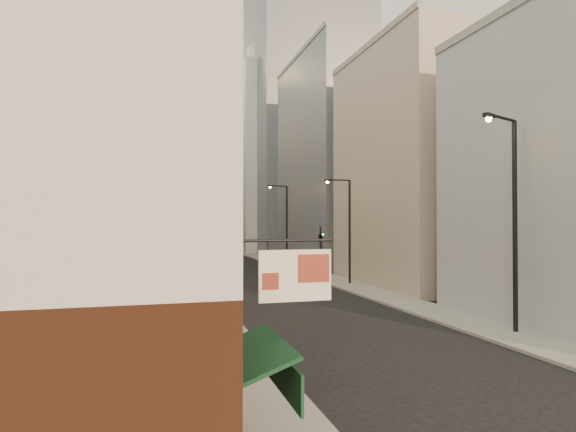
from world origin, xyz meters
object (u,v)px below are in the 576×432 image
object	(u,v)px
white_tower	(263,150)
streetlamp_far	(285,220)
streetlamp_near	(512,211)
streetlamp_mid	(347,225)
clock_tower	(195,162)
traffic_light_left	(184,242)
traffic_light_right	(320,237)

from	to	relation	value
white_tower	streetlamp_far	size ratio (longest dim) A/B	4.18
streetlamp_near	streetlamp_mid	bearing A→B (deg)	69.30
clock_tower	streetlamp_near	size ratio (longest dim) A/B	4.40
streetlamp_mid	traffic_light_left	size ratio (longest dim) A/B	1.80
traffic_light_right	streetlamp_mid	bearing A→B (deg)	116.29
traffic_light_left	traffic_light_right	distance (m)	13.26
clock_tower	traffic_light_left	distance (m)	53.24
clock_tower	streetlamp_near	world-z (taller)	clock_tower
clock_tower	traffic_light_left	world-z (taller)	clock_tower
streetlamp_far	traffic_light_left	world-z (taller)	streetlamp_far
streetlamp_near	streetlamp_far	xyz separation A→B (m)	(-0.46, 38.44, -0.15)
white_tower	streetlamp_far	distance (m)	30.58
traffic_light_right	streetlamp_near	bearing A→B (deg)	112.74
white_tower	clock_tower	bearing A→B (deg)	128.16
streetlamp_far	traffic_light_left	xyz separation A→B (m)	(-12.82, -9.54, -2.27)
clock_tower	streetlamp_mid	world-z (taller)	clock_tower
streetlamp_near	traffic_light_left	xyz separation A→B (m)	(-13.28, 28.90, -2.42)
traffic_light_left	streetlamp_near	bearing A→B (deg)	136.64
clock_tower	white_tower	size ratio (longest dim) A/B	1.08
streetlamp_mid	streetlamp_near	bearing A→B (deg)	-87.78
white_tower	traffic_light_right	bearing A→B (deg)	-95.35
streetlamp_far	streetlamp_mid	bearing A→B (deg)	-96.30
clock_tower	streetlamp_mid	distance (m)	62.45
streetlamp_near	traffic_light_right	world-z (taller)	streetlamp_near
white_tower	traffic_light_right	world-z (taller)	white_tower
clock_tower	white_tower	world-z (taller)	clock_tower
streetlamp_far	traffic_light_right	distance (m)	14.02
traffic_light_right	white_tower	bearing A→B (deg)	-74.43
white_tower	streetlamp_far	xyz separation A→B (m)	(-3.57, -27.48, -12.93)
white_tower	streetlamp_mid	world-z (taller)	white_tower
white_tower	traffic_light_left	distance (m)	43.24
clock_tower	white_tower	bearing A→B (deg)	-51.84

